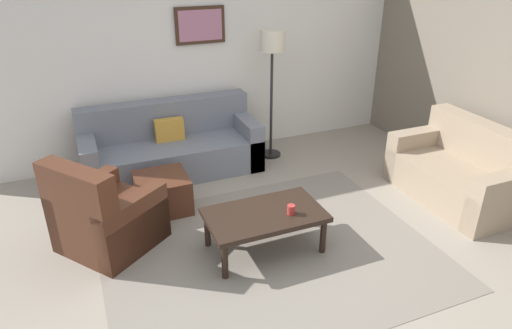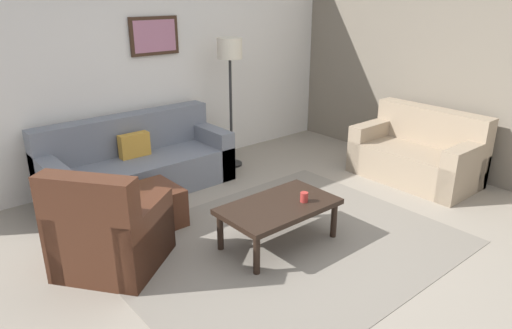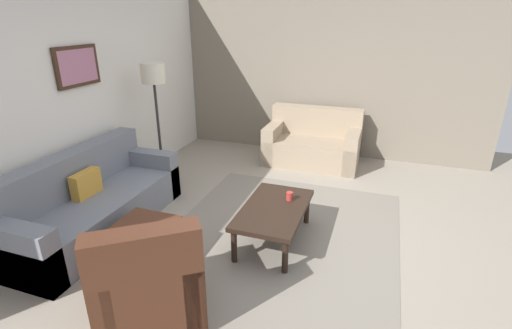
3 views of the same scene
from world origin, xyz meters
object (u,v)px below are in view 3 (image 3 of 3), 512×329
couch_loveseat (313,144)px  lamp_standing (154,86)px  ottoman (145,242)px  cup (290,196)px  framed_artwork (77,66)px  armchair_leather (149,287)px  coffee_table (274,211)px  couch_main (89,205)px

couch_loveseat → lamp_standing: (-1.55, 1.90, 1.11)m
ottoman → lamp_standing: size_ratio=0.33×
cup → framed_artwork: 2.86m
cup → lamp_standing: size_ratio=0.05×
armchair_leather → cup: 1.78m
armchair_leather → coffee_table: size_ratio=1.02×
armchair_leather → framed_artwork: framed_artwork is taller
couch_loveseat → cup: bearing=-175.5°
coffee_table → lamp_standing: 2.42m
couch_main → coffee_table: 2.10m
couch_main → lamp_standing: (1.37, -0.09, 1.11)m
coffee_table → cup: bearing=-27.8°
framed_artwork → couch_main: bearing=-146.1°
couch_main → cup: (0.65, -2.16, 0.16)m
cup → armchair_leather: bearing=156.0°
couch_main → ottoman: (-0.31, -0.94, -0.10)m
couch_main → armchair_leather: bearing=-124.0°
couch_loveseat → framed_artwork: size_ratio=2.31×
couch_loveseat → cup: (-2.27, -0.18, 0.16)m
coffee_table → lamp_standing: lamp_standing is taller
couch_main → coffee_table: size_ratio=1.99×
couch_loveseat → armchair_leather: armchair_leather is taller
couch_main → couch_loveseat: (2.92, -1.99, -0.00)m
armchair_leather → ottoman: bearing=37.2°
armchair_leather → ottoman: (0.66, 0.50, -0.11)m
coffee_table → cup: 0.26m
lamp_standing → couch_main: bearing=176.5°
couch_loveseat → ottoman: 3.40m
coffee_table → framed_artwork: (0.15, 2.44, 1.38)m
couch_loveseat → ottoman: couch_loveseat is taller
cup → framed_artwork: size_ratio=0.14×
ottoman → cup: (0.96, -1.22, 0.26)m
armchair_leather → ottoman: armchair_leather is taller
coffee_table → framed_artwork: size_ratio=1.71×
coffee_table → couch_loveseat: bearing=1.5°
couch_main → couch_loveseat: 3.53m
couch_loveseat → framed_artwork: 3.63m
couch_loveseat → lamp_standing: lamp_standing is taller
framed_artwork → couch_loveseat: bearing=-45.6°
couch_main → ottoman: 1.00m
armchair_leather → couch_main: bearing=56.0°
coffee_table → lamp_standing: bearing=64.4°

